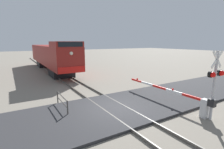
{
  "coord_description": "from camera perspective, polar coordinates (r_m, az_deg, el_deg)",
  "views": [
    {
      "loc": [
        -5.37,
        -8.5,
        4.2
      ],
      "look_at": [
        1.12,
        2.16,
        1.79
      ],
      "focal_mm": 27.23,
      "sensor_mm": 36.0,
      "label": 1
    }
  ],
  "objects": [
    {
      "name": "locomotive",
      "position": [
        26.22,
        -19.54,
        5.97
      ],
      "size": [
        2.91,
        18.61,
        4.24
      ],
      "color": "black",
      "rests_on": "ground_plane"
    },
    {
      "name": "ground_plane",
      "position": [
        10.89,
        0.89,
        -11.75
      ],
      "size": [
        160.0,
        160.0,
        0.0
      ],
      "primitive_type": "plane",
      "color": "gray"
    },
    {
      "name": "crossing_gate",
      "position": [
        11.44,
        23.86,
        -7.54
      ],
      "size": [
        0.36,
        7.1,
        1.19
      ],
      "color": "silver",
      "rests_on": "ground_plane"
    },
    {
      "name": "guard_railing",
      "position": [
        11.09,
        -16.43,
        -8.39
      ],
      "size": [
        0.08,
        2.32,
        0.95
      ],
      "color": "#4C4742",
      "rests_on": "ground_plane"
    },
    {
      "name": "rail_track_left",
      "position": [
        10.53,
        -2.49,
        -12.14
      ],
      "size": [
        0.08,
        80.0,
        0.15
      ],
      "primitive_type": "cube",
      "color": "#59544C",
      "rests_on": "ground_plane"
    },
    {
      "name": "crossing_signal",
      "position": [
        10.36,
        31.35,
        -1.06
      ],
      "size": [
        1.18,
        0.33,
        3.8
      ],
      "color": "#ADADB2",
      "rests_on": "ground_plane"
    },
    {
      "name": "rail_track_right",
      "position": [
        11.23,
        4.04,
        -10.63
      ],
      "size": [
        0.08,
        80.0,
        0.15
      ],
      "primitive_type": "cube",
      "color": "#59544C",
      "rests_on": "ground_plane"
    },
    {
      "name": "road_surface",
      "position": [
        10.86,
        0.89,
        -11.38
      ],
      "size": [
        36.0,
        5.33,
        0.15
      ],
      "primitive_type": "cube",
      "color": "#2D2D30",
      "rests_on": "ground_plane"
    }
  ]
}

